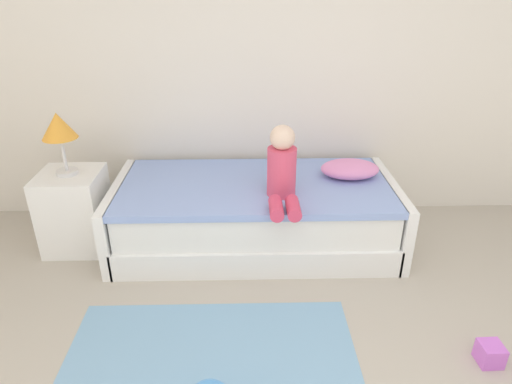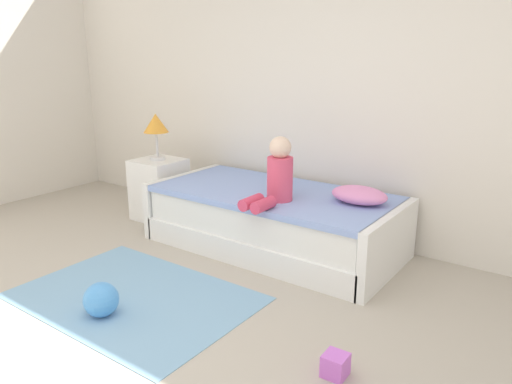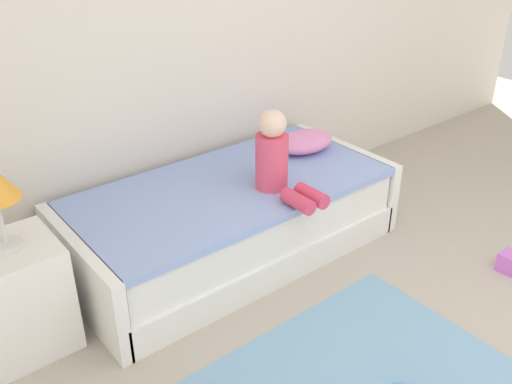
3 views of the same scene
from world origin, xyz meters
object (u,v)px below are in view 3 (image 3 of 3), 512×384
object	(u,v)px
toy_block	(510,262)
child_figure	(277,159)
pillow	(305,142)
nightstand	(20,297)
bed	(232,219)

from	to	relation	value
toy_block	child_figure	bearing A→B (deg)	135.59
child_figure	toy_block	xyz separation A→B (m)	(1.05, -1.03, -0.64)
child_figure	pillow	bearing A→B (deg)	31.24
toy_block	nightstand	bearing A→B (deg)	154.34
child_figure	toy_block	distance (m)	1.61
nightstand	pillow	size ratio (longest dim) A/B	1.36
child_figure	pillow	distance (m)	0.65
pillow	toy_block	size ratio (longest dim) A/B	3.62
nightstand	toy_block	bearing A→B (deg)	-25.66
nightstand	toy_block	size ratio (longest dim) A/B	4.94
bed	child_figure	xyz separation A→B (m)	(0.18, -0.23, 0.46)
child_figure	toy_block	bearing A→B (deg)	-44.41
pillow	toy_block	world-z (taller)	pillow
bed	pillow	world-z (taller)	pillow
bed	toy_block	world-z (taller)	bed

